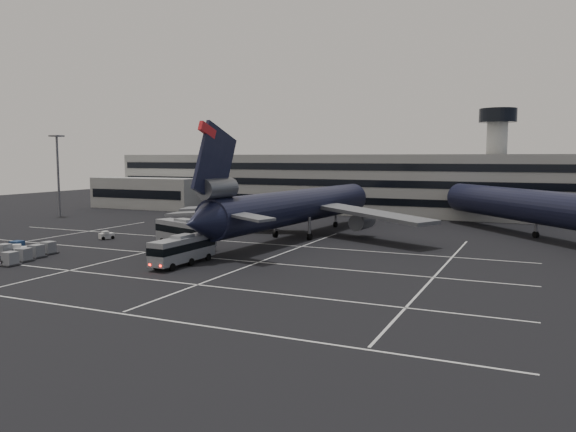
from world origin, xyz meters
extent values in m
plane|color=black|center=(0.00, 0.00, 0.00)|extent=(260.00, 260.00, 0.00)
cube|color=silver|center=(0.00, -22.00, 0.01)|extent=(90.00, 0.25, 0.01)
cube|color=silver|center=(0.00, -10.00, 0.01)|extent=(90.00, 0.25, 0.01)
cube|color=silver|center=(0.00, 4.00, 0.01)|extent=(90.00, 0.25, 0.01)
cube|color=silver|center=(0.00, 18.00, 0.01)|extent=(90.00, 0.25, 0.01)
cube|color=silver|center=(-30.00, 6.00, 0.01)|extent=(0.25, 55.00, 0.01)
cube|color=silver|center=(-6.00, 6.00, 0.01)|extent=(0.25, 55.00, 0.01)
cube|color=silver|center=(12.00, 6.00, 0.01)|extent=(0.25, 55.00, 0.01)
cube|color=silver|center=(34.00, 6.00, 0.01)|extent=(0.25, 55.00, 0.01)
cube|color=gray|center=(0.00, 72.00, 7.00)|extent=(120.00, 18.00, 14.00)
cube|color=black|center=(0.00, 62.95, 3.50)|extent=(118.00, 0.20, 1.60)
cube|color=black|center=(0.00, 62.95, 7.50)|extent=(118.00, 0.20, 1.60)
cube|color=black|center=(0.00, 62.95, 11.20)|extent=(118.00, 0.20, 1.60)
cube|color=gray|center=(-50.00, 60.00, 4.00)|extent=(30.00, 10.00, 8.00)
cylinder|color=gray|center=(35.00, 74.00, 11.00)|extent=(4.40, 4.40, 22.00)
cylinder|color=black|center=(35.00, 74.00, 22.50)|extent=(8.00, 8.00, 3.00)
ellipsoid|color=#38332B|center=(-60.00, 170.00, -10.50)|extent=(196.00, 140.00, 32.00)
ellipsoid|color=#38332B|center=(30.00, 170.00, -13.50)|extent=(252.00, 180.00, 44.00)
cylinder|color=slate|center=(-55.00, 35.00, 9.00)|extent=(0.50, 0.50, 18.00)
cube|color=slate|center=(-55.00, 35.00, 18.10)|extent=(2.40, 2.40, 0.35)
cylinder|color=black|center=(7.59, 26.69, 5.20)|extent=(9.40, 48.29, 5.60)
cone|color=black|center=(9.67, 52.81, 5.20)|extent=(5.94, 4.93, 5.60)
cone|color=black|center=(5.48, 0.28, 5.20)|extent=(5.42, 5.39, 5.04)
cube|color=black|center=(5.76, 3.76, 12.60)|extent=(1.25, 9.48, 10.97)
cube|color=red|center=(5.64, 2.27, 16.80)|extent=(0.81, 3.26, 2.24)
cylinder|color=#595B60|center=(5.80, 4.26, 9.30)|extent=(3.17, 6.20, 2.70)
cube|color=slate|center=(1.65, 5.10, 5.80)|extent=(7.86, 4.14, 0.87)
cube|color=slate|center=(10.02, 4.43, 5.80)|extent=(8.11, 5.21, 0.87)
cube|color=slate|center=(-4.72, 29.68, 4.40)|extent=(22.64, 11.84, 1.75)
cylinder|color=#595B60|center=(-1.49, 32.43, 2.70)|extent=(3.13, 5.70, 2.70)
cube|color=slate|center=(20.21, 27.69, 4.40)|extent=(22.14, 14.76, 1.75)
cylinder|color=#595B60|center=(17.45, 30.92, 2.70)|extent=(3.13, 5.70, 2.70)
cylinder|color=slate|center=(8.81, 42.00, 2.20)|extent=(0.44, 0.44, 3.00)
cylinder|color=black|center=(8.81, 42.00, 0.55)|extent=(0.59, 1.14, 1.10)
cylinder|color=slate|center=(4.24, 24.95, 2.20)|extent=(0.44, 0.44, 3.00)
cylinder|color=black|center=(4.24, 24.95, 0.55)|extent=(0.59, 1.14, 1.10)
cylinder|color=slate|center=(10.62, 24.44, 2.20)|extent=(0.44, 0.44, 3.00)
cylinder|color=black|center=(10.62, 24.44, 0.55)|extent=(0.59, 1.14, 1.10)
cylinder|color=black|center=(43.95, 42.38, 5.20)|extent=(34.19, 41.11, 5.60)
cone|color=black|center=(27.68, 62.92, 5.20)|extent=(7.18, 7.00, 5.60)
cylinder|color=slate|center=(43.95, 42.38, 2.20)|extent=(0.44, 0.44, 3.00)
cylinder|color=black|center=(43.95, 42.38, 0.55)|extent=(1.07, 1.17, 1.10)
cube|color=gray|center=(4.19, -1.44, 2.00)|extent=(2.75, 10.77, 2.92)
cube|color=black|center=(4.19, -1.44, 2.35)|extent=(2.81, 10.83, 0.92)
cube|color=gray|center=(4.19, -1.44, 3.63)|extent=(1.64, 2.96, 0.34)
cylinder|color=black|center=(2.86, -5.14, 0.47)|extent=(0.34, 0.94, 0.93)
cylinder|color=black|center=(5.29, -5.22, 0.47)|extent=(0.34, 0.94, 0.93)
cylinder|color=black|center=(2.97, -1.40, 0.47)|extent=(0.34, 0.94, 0.93)
cylinder|color=black|center=(5.40, -1.47, 0.47)|extent=(0.34, 0.94, 0.93)
cylinder|color=black|center=(3.08, 2.35, 0.47)|extent=(0.34, 0.94, 0.93)
cylinder|color=black|center=(5.51, 2.27, 0.47)|extent=(0.34, 0.94, 0.93)
cube|color=#FF0C05|center=(3.25, -6.78, 0.88)|extent=(0.25, 0.09, 0.21)
cube|color=#FF0C05|center=(4.80, -6.83, 0.88)|extent=(0.25, 0.09, 0.21)
cube|color=gray|center=(-3.69, 10.31, 2.22)|extent=(12.09, 6.85, 3.25)
cube|color=black|center=(-3.69, 10.31, 2.61)|extent=(12.17, 6.93, 1.03)
cube|color=gray|center=(-3.69, 10.31, 4.04)|extent=(3.66, 2.80, 0.38)
cylinder|color=black|center=(-0.29, 7.53, 0.52)|extent=(1.10, 0.70, 1.04)
cylinder|color=black|center=(0.69, 10.06, 0.52)|extent=(1.10, 0.70, 1.04)
cylinder|color=black|center=(-4.18, 9.05, 0.52)|extent=(1.10, 0.70, 1.04)
cylinder|color=black|center=(-3.20, 11.57, 0.52)|extent=(1.10, 0.70, 1.04)
cylinder|color=black|center=(-8.07, 10.56, 0.52)|extent=(1.10, 0.70, 1.04)
cylinder|color=black|center=(-7.09, 13.09, 0.52)|extent=(1.10, 0.70, 1.04)
cube|color=silver|center=(-20.08, 11.65, 0.55)|extent=(2.01, 2.51, 0.90)
cube|color=silver|center=(-20.29, 11.19, 1.15)|extent=(1.38, 1.28, 0.50)
cylinder|color=black|center=(-20.91, 11.15, 0.28)|extent=(0.43, 0.60, 0.56)
cylinder|color=black|center=(-19.91, 10.69, 0.28)|extent=(0.43, 0.60, 0.56)
cylinder|color=black|center=(-20.25, 12.61, 0.28)|extent=(0.43, 0.60, 0.56)
cylinder|color=black|center=(-19.25, 12.16, 0.28)|extent=(0.43, 0.60, 0.56)
cube|color=silver|center=(-20.02, -5.01, 0.61)|extent=(2.61, 2.74, 1.00)
cube|color=silver|center=(-19.66, -5.44, 1.28)|extent=(1.59, 1.56, 0.56)
cylinder|color=black|center=(-19.91, -6.09, 0.31)|extent=(0.59, 0.64, 0.63)
cylinder|color=black|center=(-18.97, -5.29, 0.31)|extent=(0.59, 0.64, 0.63)
cylinder|color=black|center=(-21.06, -4.72, 0.31)|extent=(0.59, 0.64, 0.63)
cylinder|color=black|center=(-20.13, -3.93, 0.31)|extent=(0.59, 0.64, 0.63)
cube|color=#2D2D30|center=(-14.93, -10.82, 0.15)|extent=(2.31, 2.50, 0.17)
cylinder|color=black|center=(-14.93, -10.82, 0.09)|extent=(0.09, 0.19, 0.19)
cube|color=gray|center=(-14.93, -10.82, 0.99)|extent=(1.82, 1.82, 1.51)
cube|color=#2D2D30|center=(-15.73, -8.10, 0.15)|extent=(2.31, 2.50, 0.17)
cylinder|color=black|center=(-15.73, -8.10, 0.09)|extent=(0.09, 0.19, 0.19)
cube|color=gray|center=(-15.73, -8.10, 0.99)|extent=(1.82, 1.82, 1.51)
cube|color=#2D2D30|center=(-21.06, -6.73, 0.15)|extent=(2.31, 2.50, 0.17)
cylinder|color=black|center=(-21.06, -6.73, 0.09)|extent=(0.09, 0.19, 0.19)
cube|color=gray|center=(-21.06, -6.73, 0.99)|extent=(1.82, 1.82, 1.51)
cube|color=#2D2D30|center=(-16.53, -5.39, 0.15)|extent=(2.31, 2.50, 0.17)
cylinder|color=black|center=(-16.53, -5.39, 0.09)|extent=(0.09, 0.19, 0.19)
cube|color=gray|center=(-16.53, -5.39, 0.99)|extent=(1.82, 1.82, 1.51)
cube|color=#2D2D30|center=(-21.86, -4.01, 0.15)|extent=(2.31, 2.50, 0.17)
cylinder|color=black|center=(-21.86, -4.01, 0.09)|extent=(0.09, 0.19, 0.19)
cube|color=navy|center=(-21.86, -4.01, 0.99)|extent=(1.82, 1.82, 1.51)
cube|color=#2D2D30|center=(-17.34, -2.68, 0.15)|extent=(2.31, 2.50, 0.17)
cylinder|color=black|center=(-17.34, -2.68, 0.09)|extent=(0.09, 0.19, 0.19)
cube|color=gray|center=(-17.34, -2.68, 0.99)|extent=(1.82, 1.82, 1.51)
camera|label=1|loc=(44.69, -58.80, 13.39)|focal=35.00mm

